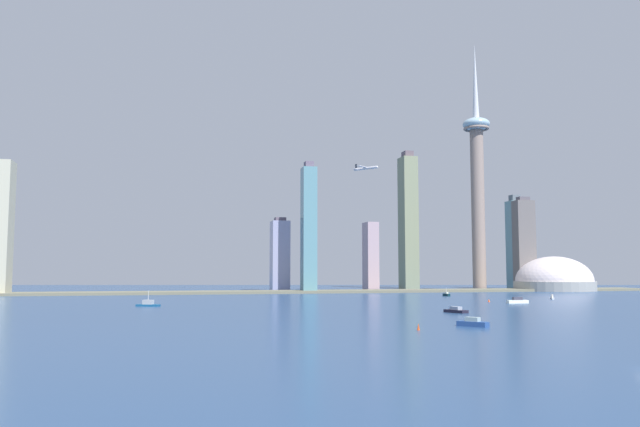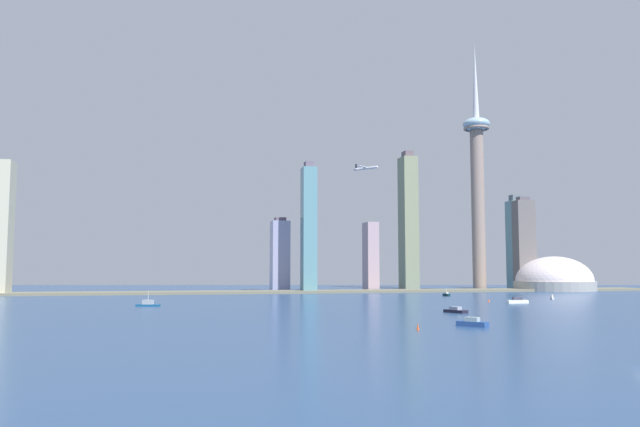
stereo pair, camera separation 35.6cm
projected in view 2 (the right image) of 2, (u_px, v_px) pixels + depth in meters
ground_plane at (639, 369)px, 156.41m from camera, size 6000.00×6000.00×0.00m
waterfront_pier at (283, 292)px, 659.96m from camera, size 847.78×44.81×2.50m
observation_tower at (477, 175)px, 757.54m from camera, size 32.33×32.33×299.04m
stadium_dome at (554, 282)px, 732.80m from camera, size 91.70×91.70×57.60m
skyscraper_0 at (280, 255)px, 713.73m from camera, size 19.82×23.66×83.20m
skyscraper_1 at (516, 244)px, 802.47m from camera, size 19.17×17.38×119.41m
skyscraper_2 at (524, 244)px, 756.67m from camera, size 23.03×15.40×111.71m
skyscraper_3 at (309, 229)px, 673.71m from camera, size 14.87×17.97×140.15m
skyscraper_5 at (408, 221)px, 805.50m from camera, size 18.73×25.39×175.99m
skyscraper_6 at (371, 257)px, 721.67m from camera, size 13.22×22.88×78.30m
boat_1 at (456, 310)px, 358.89m from camera, size 10.38×15.05×3.52m
boat_2 at (517, 301)px, 459.43m from camera, size 15.85×4.50×4.49m
boat_3 at (472, 323)px, 272.53m from camera, size 11.82×13.48×4.00m
boat_4 at (552, 298)px, 520.33m from camera, size 3.59×6.61×3.97m
boat_5 at (446, 295)px, 582.29m from camera, size 4.14×8.96×7.79m
boat_6 at (148, 304)px, 421.95m from camera, size 16.35×11.43×10.37m
channel_buoy_0 at (489, 300)px, 480.13m from camera, size 1.75×1.75×2.15m
channel_buoy_1 at (418, 327)px, 255.83m from camera, size 1.13×1.13×2.87m
airplane at (366, 168)px, 722.06m from camera, size 25.86×28.38×7.82m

